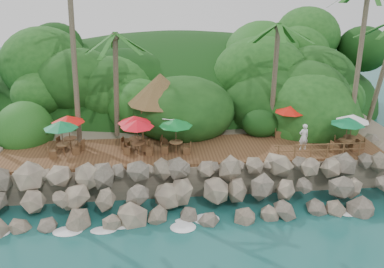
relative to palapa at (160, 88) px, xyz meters
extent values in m
plane|color=#19514F|center=(1.99, -9.48, -5.79)|extent=(140.00, 140.00, 0.00)
cube|color=gray|center=(1.99, 6.52, -4.74)|extent=(32.00, 25.20, 2.10)
ellipsoid|color=#143811|center=(1.99, 14.02, -5.79)|extent=(44.80, 28.00, 15.40)
cube|color=brown|center=(1.99, -3.48, -3.59)|extent=(26.00, 5.00, 0.20)
ellipsoid|color=white|center=(-7.01, -9.18, -5.76)|extent=(1.20, 0.80, 0.06)
ellipsoid|color=white|center=(-4.01, -9.18, -5.76)|extent=(1.20, 0.80, 0.06)
ellipsoid|color=white|center=(-1.01, -9.18, -5.76)|extent=(1.20, 0.80, 0.06)
ellipsoid|color=white|center=(1.99, -9.18, -5.76)|extent=(1.20, 0.80, 0.06)
ellipsoid|color=white|center=(4.99, -9.18, -5.76)|extent=(1.20, 0.80, 0.06)
ellipsoid|color=white|center=(7.99, -9.18, -5.76)|extent=(1.20, 0.80, 0.06)
ellipsoid|color=white|center=(10.99, -9.18, -5.76)|extent=(1.20, 0.80, 0.06)
cylinder|color=brown|center=(-5.82, -0.82, 3.69)|extent=(0.51, 2.48, 14.25)
cylinder|color=brown|center=(-3.17, -0.58, 0.30)|extent=(0.88, 1.00, 7.59)
ellipsoid|color=#23601E|center=(-3.17, -0.58, 4.10)|extent=(6.00, 6.00, 2.40)
cylinder|color=brown|center=(8.32, -0.84, 0.56)|extent=(0.48, 0.73, 8.10)
ellipsoid|color=#23601E|center=(8.32, -0.84, 4.60)|extent=(6.00, 6.00, 2.40)
cylinder|color=brown|center=(14.37, -1.31, 2.01)|extent=(1.17, 2.05, 10.92)
cylinder|color=brown|center=(16.87, -0.35, 0.68)|extent=(0.99, 1.43, 8.31)
cylinder|color=brown|center=(-1.40, -1.40, -2.29)|extent=(0.16, 0.16, 2.40)
cylinder|color=brown|center=(1.40, -1.40, -2.29)|extent=(0.16, 0.16, 2.40)
cylinder|color=brown|center=(-1.40, 1.40, -2.29)|extent=(0.16, 0.16, 2.40)
cylinder|color=brown|center=(1.40, 1.40, -2.29)|extent=(0.16, 0.16, 2.40)
cone|color=brown|center=(0.00, 0.00, 0.01)|extent=(4.95, 4.95, 2.20)
cylinder|color=brown|center=(-1.89, -3.20, -3.09)|extent=(0.09, 0.09, 0.79)
cylinder|color=brown|center=(-1.89, -3.20, -2.69)|extent=(0.90, 0.90, 0.05)
cylinder|color=brown|center=(-1.89, -3.20, -2.31)|extent=(0.05, 0.05, 2.36)
cone|color=red|center=(-1.89, -3.20, -1.29)|extent=(2.25, 2.25, 0.48)
cube|color=brown|center=(-2.58, -2.92, -3.24)|extent=(0.59, 0.59, 0.49)
cube|color=brown|center=(-1.19, -3.48, -3.24)|extent=(0.59, 0.59, 0.49)
cylinder|color=brown|center=(-6.35, -2.68, -3.09)|extent=(0.09, 0.09, 0.79)
cylinder|color=brown|center=(-6.35, -2.68, -2.69)|extent=(0.90, 0.90, 0.05)
cylinder|color=brown|center=(-6.35, -2.68, -2.31)|extent=(0.05, 0.05, 2.36)
cone|color=red|center=(-6.35, -2.68, -1.29)|extent=(2.25, 2.25, 0.48)
cube|color=brown|center=(-7.04, -2.38, -3.24)|extent=(0.59, 0.59, 0.49)
cube|color=brown|center=(-5.65, -2.97, -3.24)|extent=(0.59, 0.59, 0.49)
cylinder|color=brown|center=(-1.67, -4.05, -3.09)|extent=(0.09, 0.09, 0.79)
cylinder|color=brown|center=(-1.67, -4.05, -2.69)|extent=(0.90, 0.90, 0.05)
cylinder|color=brown|center=(-1.67, -4.05, -2.31)|extent=(0.05, 0.05, 2.36)
cone|color=red|center=(-1.67, -4.05, -1.29)|extent=(2.25, 2.25, 0.48)
cube|color=brown|center=(-2.41, -3.90, -3.24)|extent=(0.53, 0.53, 0.49)
cube|color=brown|center=(-0.94, -4.20, -3.24)|extent=(0.53, 0.53, 0.49)
cylinder|color=brown|center=(10.90, -1.88, -3.09)|extent=(0.09, 0.09, 0.79)
cylinder|color=brown|center=(10.90, -1.88, -2.69)|extent=(0.90, 0.90, 0.05)
cylinder|color=brown|center=(10.90, -1.88, -2.31)|extent=(0.05, 0.05, 2.36)
cone|color=yellow|center=(10.90, -1.88, -1.29)|extent=(2.25, 2.25, 0.48)
cube|color=brown|center=(10.21, -2.17, -3.24)|extent=(0.59, 0.59, 0.49)
cube|color=brown|center=(11.59, -1.59, -3.24)|extent=(0.59, 0.59, 0.49)
cylinder|color=brown|center=(0.81, -1.88, -3.09)|extent=(0.09, 0.09, 0.79)
cylinder|color=brown|center=(0.81, -1.88, -2.69)|extent=(0.90, 0.90, 0.05)
cylinder|color=brown|center=(0.81, -1.88, -2.31)|extent=(0.05, 0.05, 2.36)
cone|color=white|center=(0.81, -1.88, -1.29)|extent=(2.25, 2.25, 0.48)
cube|color=brown|center=(0.12, -2.15, -3.24)|extent=(0.58, 0.58, 0.49)
cube|color=brown|center=(1.51, -1.61, -3.24)|extent=(0.58, 0.58, 0.49)
cylinder|color=brown|center=(0.85, -4.10, -3.09)|extent=(0.09, 0.09, 0.79)
cylinder|color=brown|center=(0.85, -4.10, -2.69)|extent=(0.90, 0.90, 0.05)
cylinder|color=brown|center=(0.85, -4.10, -2.31)|extent=(0.05, 0.05, 2.36)
cone|color=#0C6F27|center=(0.85, -4.10, -1.29)|extent=(2.25, 2.25, 0.48)
cube|color=brown|center=(0.12, -3.93, -3.24)|extent=(0.54, 0.54, 0.49)
cube|color=brown|center=(1.59, -4.27, -3.24)|extent=(0.54, 0.54, 0.49)
cylinder|color=brown|center=(12.31, -4.91, -3.09)|extent=(0.09, 0.09, 0.79)
cylinder|color=brown|center=(12.31, -4.91, -2.69)|extent=(0.90, 0.90, 0.05)
cylinder|color=brown|center=(12.31, -4.91, -2.31)|extent=(0.05, 0.05, 2.36)
cone|color=#0C6F3C|center=(12.31, -4.91, -1.29)|extent=(2.25, 2.25, 0.48)
cube|color=brown|center=(11.56, -5.00, -3.24)|extent=(0.50, 0.50, 0.49)
cube|color=brown|center=(13.05, -4.81, -3.24)|extent=(0.50, 0.50, 0.49)
cylinder|color=brown|center=(-6.60, -3.78, -3.09)|extent=(0.09, 0.09, 0.79)
cylinder|color=brown|center=(-6.60, -3.78, -2.69)|extent=(0.90, 0.90, 0.05)
cylinder|color=brown|center=(-6.60, -3.78, -2.31)|extent=(0.05, 0.05, 2.36)
cone|color=#0C6F39|center=(-6.60, -3.78, -1.29)|extent=(2.25, 2.25, 0.48)
cube|color=brown|center=(-7.30, -4.05, -3.24)|extent=(0.58, 0.58, 0.49)
cube|color=brown|center=(-5.90, -3.51, -3.24)|extent=(0.58, 0.58, 0.49)
cylinder|color=brown|center=(9.32, -1.99, -3.09)|extent=(0.09, 0.09, 0.79)
cylinder|color=brown|center=(9.32, -1.99, -2.69)|extent=(0.90, 0.90, 0.05)
cylinder|color=brown|center=(9.32, -1.99, -2.31)|extent=(0.05, 0.05, 2.36)
cone|color=red|center=(9.32, -1.99, -1.29)|extent=(2.25, 2.25, 0.48)
cube|color=brown|center=(8.58, -1.86, -3.24)|extent=(0.52, 0.52, 0.49)
cube|color=brown|center=(10.06, -2.13, -3.24)|extent=(0.52, 0.52, 0.49)
cylinder|color=brown|center=(12.89, -4.37, -3.09)|extent=(0.09, 0.09, 0.79)
cylinder|color=brown|center=(12.89, -4.37, -2.69)|extent=(0.90, 0.90, 0.05)
cylinder|color=brown|center=(12.89, -4.37, -2.31)|extent=(0.05, 0.05, 2.36)
cone|color=silver|center=(12.89, -4.37, -1.29)|extent=(2.25, 2.25, 0.48)
cube|color=brown|center=(12.19, -4.11, -3.24)|extent=(0.58, 0.58, 0.49)
cube|color=brown|center=(13.60, -4.63, -3.24)|extent=(0.58, 0.58, 0.49)
cylinder|color=brown|center=(7.39, -5.83, -2.99)|extent=(0.10, 0.10, 1.00)
cylinder|color=brown|center=(8.49, -5.83, -2.99)|extent=(0.10, 0.10, 1.00)
cylinder|color=brown|center=(9.59, -5.83, -2.99)|extent=(0.10, 0.10, 1.00)
cylinder|color=brown|center=(10.69, -5.83, -2.99)|extent=(0.10, 0.10, 1.00)
cylinder|color=brown|center=(11.79, -5.83, -2.99)|extent=(0.10, 0.10, 1.00)
cylinder|color=brown|center=(12.89, -5.83, -2.99)|extent=(0.10, 0.10, 1.00)
cube|color=brown|center=(10.14, -5.83, -2.54)|extent=(6.10, 0.06, 0.06)
cube|color=brown|center=(10.14, -5.83, -2.94)|extent=(6.10, 0.06, 0.06)
imported|color=silver|center=(9.57, -4.36, -2.56)|extent=(0.72, 0.51, 1.86)
camera|label=1|loc=(-0.62, -29.55, 7.52)|focal=38.35mm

